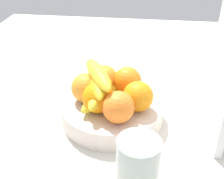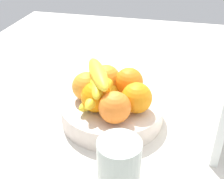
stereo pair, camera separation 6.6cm
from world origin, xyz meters
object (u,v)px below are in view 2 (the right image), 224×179
fruit_bowl (112,110)px  orange_back_left (87,86)px  orange_back_right (96,97)px  orange_front_right (129,82)px  banana_bunch (100,85)px  orange_top_stack (115,107)px  orange_center (106,79)px  orange_front_left (137,98)px

fruit_bowl → orange_back_left: orange_back_left is taller
orange_back_right → orange_back_left: bearing=-138.2°
orange_front_right → banana_bunch: bearing=-48.0°
orange_back_right → orange_top_stack: (3.44, 5.57, 0.00)cm
orange_center → banana_bunch: banana_bunch is taller
orange_front_left → banana_bunch: 10.22cm
orange_back_left → orange_front_left: bearing=79.8°
orange_front_right → orange_back_right: same height
fruit_bowl → orange_top_stack: (7.76, 2.51, 6.65)cm
orange_front_right → orange_center: size_ratio=1.00×
orange_front_right → orange_back_left: bearing=-64.4°
orange_front_left → orange_top_stack: bearing=-39.4°
orange_top_stack → banana_bunch: 9.01cm
orange_back_left → orange_top_stack: bearing=50.5°
orange_front_left → orange_center: (-7.87, -9.87, 0.00)cm
fruit_bowl → orange_back_right: orange_back_right is taller
orange_back_right → orange_front_right: bearing=145.0°
orange_center → orange_back_right: same height
fruit_bowl → orange_front_left: bearing=70.9°
orange_front_right → fruit_bowl: bearing=-34.7°
orange_center → orange_back_right: (9.80, -0.11, 0.00)cm
orange_back_left → orange_top_stack: 12.36cm
fruit_bowl → orange_front_left: orange_front_left is taller
orange_front_left → fruit_bowl: bearing=-109.1°
fruit_bowl → orange_back_left: size_ratio=3.53×
fruit_bowl → orange_front_right: bearing=145.3°
orange_back_left → orange_top_stack: (7.86, 9.53, 0.00)cm
orange_front_left → orange_top_stack: same height
orange_top_stack → orange_back_right: bearing=-121.7°
orange_front_left → orange_center: bearing=-128.6°
orange_front_left → orange_back_right: 10.17cm
orange_back_left → orange_center: bearing=142.8°
orange_top_stack → fruit_bowl: bearing=-162.0°
orange_back_right → fruit_bowl: bearing=144.7°
orange_front_left → orange_top_stack: 6.95cm
orange_front_left → orange_back_right: same height
banana_bunch → fruit_bowl: bearing=105.2°
fruit_bowl → banana_bunch: size_ratio=1.48×
banana_bunch → orange_back_right: bearing=0.3°
orange_front_right → orange_back_right: 11.59cm
fruit_bowl → orange_back_left: (-0.10, -7.02, 6.65)cm
orange_center → banana_bunch: size_ratio=0.42×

